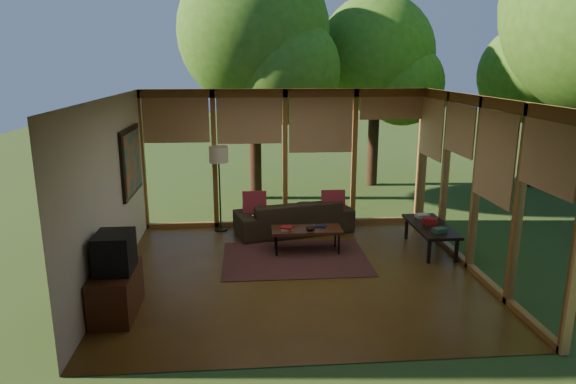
{
  "coord_description": "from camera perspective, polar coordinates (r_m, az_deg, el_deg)",
  "views": [
    {
      "loc": [
        -0.76,
        -7.38,
        3.18
      ],
      "look_at": [
        -0.09,
        0.7,
        1.13
      ],
      "focal_mm": 32.0,
      "sensor_mm": 36.0,
      "label": 1
    }
  ],
  "objects": [
    {
      "name": "tree_far",
      "position": [
        14.6,
        25.3,
        11.65
      ],
      "size": [
        2.57,
        2.57,
        4.17
      ],
      "color": "#331F12",
      "rests_on": "ground"
    },
    {
      "name": "console_book_c",
      "position": [
        9.61,
        14.69,
        -2.57
      ],
      "size": [
        0.26,
        0.21,
        0.06
      ],
      "primitive_type": "cube",
      "rotation": [
        0.0,
        0.0,
        0.21
      ],
      "color": "#B1A9A1",
      "rests_on": "side_console"
    },
    {
      "name": "tree_ne",
      "position": [
        13.7,
        9.74,
        14.82
      ],
      "size": [
        2.97,
        2.97,
        4.88
      ],
      "color": "#331F12",
      "rests_on": "ground"
    },
    {
      "name": "wall_painting",
      "position": [
        9.14,
        -17.0,
        3.29
      ],
      "size": [
        0.06,
        1.35,
        1.15
      ],
      "color": "black",
      "rests_on": "wall_left"
    },
    {
      "name": "console_book_a",
      "position": [
        8.85,
        16.48,
        -4.09
      ],
      "size": [
        0.25,
        0.22,
        0.07
      ],
      "primitive_type": "cube",
      "rotation": [
        0.0,
        0.0,
        0.38
      ],
      "color": "#305444",
      "rests_on": "side_console"
    },
    {
      "name": "side_console",
      "position": [
        9.23,
        15.57,
        -3.81
      ],
      "size": [
        0.6,
        1.4,
        0.46
      ],
      "color": "black",
      "rests_on": "floor"
    },
    {
      "name": "console_book_b",
      "position": [
        9.25,
        15.5,
        -3.13
      ],
      "size": [
        0.29,
        0.26,
        0.11
      ],
      "primitive_type": "cube",
      "rotation": [
        0.0,
        0.0,
        -0.39
      ],
      "color": "maroon",
      "rests_on": "side_console"
    },
    {
      "name": "media_cabinet",
      "position": [
        7.11,
        -18.52,
        -10.52
      ],
      "size": [
        0.5,
        1.0,
        0.6
      ],
      "primitive_type": "cube",
      "color": "#4D2415",
      "rests_on": "floor"
    },
    {
      "name": "coffee_table",
      "position": [
        8.81,
        2.09,
        -4.29
      ],
      "size": [
        1.2,
        0.5,
        0.43
      ],
      "color": "#4D2415",
      "rests_on": "floor"
    },
    {
      "name": "floor",
      "position": [
        8.08,
        1.08,
        -9.01
      ],
      "size": [
        5.5,
        5.5,
        0.0
      ],
      "primitive_type": "plane",
      "color": "brown",
      "rests_on": "ground"
    },
    {
      "name": "ct_book_side",
      "position": [
        8.9,
        3.63,
        -3.78
      ],
      "size": [
        0.22,
        0.18,
        0.03
      ],
      "primitive_type": "cube",
      "rotation": [
        0.0,
        0.0,
        -0.2
      ],
      "color": "#151D30",
      "rests_on": "coffee_table"
    },
    {
      "name": "sofa",
      "position": [
        9.85,
        0.65,
        -2.69
      ],
      "size": [
        2.35,
        1.36,
        0.64
      ],
      "primitive_type": "imported",
      "rotation": [
        0.0,
        0.0,
        3.38
      ],
      "color": "#322819",
      "rests_on": "floor"
    },
    {
      "name": "wall_left",
      "position": [
        7.86,
        -19.24,
        -0.09
      ],
      "size": [
        0.04,
        5.0,
        2.7
      ],
      "primitive_type": "cube",
      "color": "silver",
      "rests_on": "ground"
    },
    {
      "name": "ct_bowl",
      "position": [
        8.7,
        2.5,
        -4.05
      ],
      "size": [
        0.16,
        0.16,
        0.07
      ],
      "primitive_type": "ellipsoid",
      "color": "black",
      "rests_on": "coffee_table"
    },
    {
      "name": "window_wall_back",
      "position": [
        10.08,
        -0.32,
        3.72
      ],
      "size": [
        5.5,
        0.12,
        2.7
      ],
      "primitive_type": "cube",
      "color": "#9F6A31",
      "rests_on": "ground"
    },
    {
      "name": "wall_front",
      "position": [
        5.27,
        3.9,
        -6.18
      ],
      "size": [
        5.5,
        0.04,
        2.7
      ],
      "primitive_type": "cube",
      "color": "silver",
      "rests_on": "ground"
    },
    {
      "name": "window_wall_right",
      "position": [
        8.38,
        20.18,
        0.68
      ],
      "size": [
        0.12,
        5.0,
        2.7
      ],
      "primitive_type": "cube",
      "color": "#9F6A31",
      "rests_on": "ground"
    },
    {
      "name": "ceiling",
      "position": [
        7.44,
        1.17,
        10.48
      ],
      "size": [
        5.5,
        5.5,
        0.0
      ],
      "primitive_type": "plane",
      "rotation": [
        3.14,
        0.0,
        0.0
      ],
      "color": "silver",
      "rests_on": "ground"
    },
    {
      "name": "pillow_right",
      "position": [
        9.82,
        5.04,
        -1.11
      ],
      "size": [
        0.44,
        0.23,
        0.46
      ],
      "primitive_type": "cube",
      "rotation": [
        -0.21,
        0.0,
        0.0
      ],
      "color": "maroon",
      "rests_on": "sofa"
    },
    {
      "name": "floor_lamp",
      "position": [
        9.79,
        -7.71,
        3.62
      ],
      "size": [
        0.36,
        0.36,
        1.65
      ],
      "color": "black",
      "rests_on": "floor"
    },
    {
      "name": "pillow_left",
      "position": [
        9.68,
        -3.74,
        -1.28
      ],
      "size": [
        0.45,
        0.24,
        0.47
      ],
      "primitive_type": "cube",
      "rotation": [
        -0.21,
        0.0,
        0.0
      ],
      "color": "maroon",
      "rests_on": "sofa"
    },
    {
      "name": "ct_book_upper",
      "position": [
        8.7,
        -0.16,
        -3.95
      ],
      "size": [
        0.23,
        0.21,
        0.03
      ],
      "primitive_type": "cube",
      "rotation": [
        0.0,
        0.0,
        -0.37
      ],
      "color": "maroon",
      "rests_on": "coffee_table"
    },
    {
      "name": "television",
      "position": [
        6.9,
        -18.72,
        -6.36
      ],
      "size": [
        0.45,
        0.55,
        0.5
      ],
      "primitive_type": "cube",
      "color": "black",
      "rests_on": "media_cabinet"
    },
    {
      "name": "rug",
      "position": [
        8.63,
        0.82,
        -7.41
      ],
      "size": [
        2.4,
        1.7,
        0.01
      ],
      "primitive_type": "cube",
      "color": "brown",
      "rests_on": "floor"
    },
    {
      "name": "tree_nw",
      "position": [
        12.13,
        -3.85,
        17.27
      ],
      "size": [
        3.45,
        3.45,
        5.58
      ],
      "color": "#331F12",
      "rests_on": "ground"
    },
    {
      "name": "exterior_lawn",
      "position": [
        17.99,
        24.54,
        2.68
      ],
      "size": [
        40.0,
        40.0,
        0.0
      ],
      "primitive_type": "plane",
      "color": "#314C1C",
      "rests_on": "ground"
    },
    {
      "name": "ct_book_lower",
      "position": [
        8.71,
        -0.16,
        -4.15
      ],
      "size": [
        0.19,
        0.14,
        0.03
      ],
      "primitive_type": "cube",
      "rotation": [
        0.0,
        0.0,
        0.02
      ],
      "color": "#B1A9A1",
      "rests_on": "coffee_table"
    }
  ]
}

